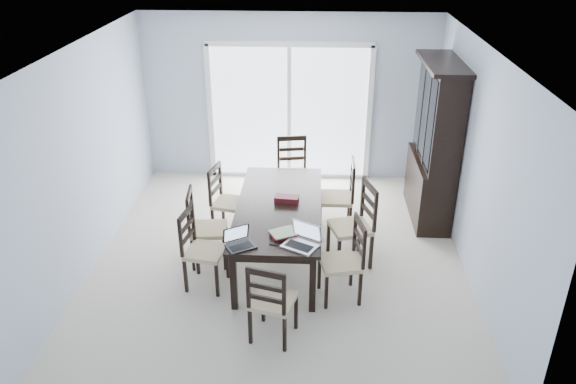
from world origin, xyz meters
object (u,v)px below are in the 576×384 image
china_hutch (435,145)px  chair_left_mid (200,220)px  laptop_silver (300,242)px  chair_right_mid (359,216)px  chair_right_far (343,189)px  chair_end_far (292,164)px  cell_phone (274,244)px  chair_left_near (197,241)px  chair_right_near (349,252)px  laptop_dark (241,243)px  hot_tub (248,127)px  game_box (287,199)px  chair_left_far (223,193)px  chair_end_near (270,296)px  dining_table (279,211)px

china_hutch → chair_left_mid: size_ratio=1.98×
china_hutch → laptop_silver: 2.79m
chair_right_mid → chair_right_far: bearing=-5.7°
chair_end_far → cell_phone: 2.46m
chair_left_near → chair_right_near: (1.69, -0.15, 0.00)m
chair_left_near → chair_right_far: (1.68, 1.34, 0.03)m
laptop_dark → hot_tub: laptop_dark is taller
chair_right_near → cell_phone: (-0.80, -0.17, 0.17)m
chair_left_mid → chair_right_near: bearing=65.3°
chair_end_far → game_box: size_ratio=4.00×
hot_tub → chair_left_far: bearing=-89.6°
chair_right_mid → laptop_silver: (-0.68, -0.92, 0.18)m
chair_right_near → chair_right_far: (-0.01, 1.49, 0.03)m
chair_right_far → laptop_dark: bearing=146.8°
chair_left_far → chair_left_mid: bearing=-0.4°
hot_tub → chair_left_near: bearing=-91.2°
chair_left_far → laptop_dark: chair_left_far is taller
hot_tub → cell_phone: bearing=-79.7°
laptop_dark → chair_left_far: bearing=74.4°
chair_end_near → laptop_silver: chair_end_near is taller
cell_phone → hot_tub: size_ratio=0.05×
chair_right_near → chair_right_far: bearing=-11.5°
china_hutch → chair_right_far: (-1.22, -0.48, -0.46)m
dining_table → china_hutch: size_ratio=1.00×
chair_left_far → chair_right_far: (1.57, 0.14, 0.04)m
china_hutch → laptop_dark: bearing=-136.9°
chair_left_near → laptop_silver: chair_left_near is taller
china_hutch → laptop_silver: size_ratio=5.23×
china_hutch → chair_right_far: bearing=-158.7°
chair_end_far → chair_left_near: bearing=56.3°
chair_left_near → chair_left_far: (0.11, 1.20, -0.00)m
chair_right_near → chair_right_mid: chair_right_mid is taller
chair_right_mid → game_box: bearing=66.5°
chair_left_far → game_box: size_ratio=3.81×
chair_right_far → chair_end_near: chair_right_far is taller
chair_end_near → game_box: 1.63m
chair_end_near → chair_end_far: 3.09m
chair_end_near → chair_right_near: bearing=60.6°
china_hutch → laptop_dark: (-2.36, -2.21, -0.27)m
china_hutch → chair_right_mid: china_hutch is taller
chair_right_mid → laptop_silver: 1.16m
chair_left_mid → chair_right_far: (1.74, 0.88, 0.03)m
chair_end_near → game_box: chair_end_near is taller
chair_right_near → laptop_silver: 0.61m
chair_left_mid → cell_phone: chair_left_mid is taller
chair_right_mid → game_box: size_ratio=4.16×
chair_right_far → cell_phone: (-0.79, -1.66, 0.14)m
chair_left_mid → game_box: chair_left_mid is taller
chair_end_near → cell_phone: 0.66m
chair_left_mid → chair_right_far: chair_right_far is taller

